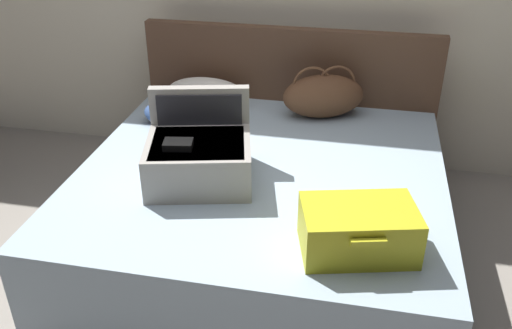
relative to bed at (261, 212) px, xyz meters
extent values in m
plane|color=gray|center=(0.00, -0.40, -0.28)|extent=(12.00, 12.00, 0.00)
cube|color=#99ADBC|center=(0.00, 0.00, 0.00)|extent=(1.88, 1.83, 0.55)
cube|color=#4C3323|center=(0.00, 0.96, 0.24)|extent=(1.92, 0.08, 1.03)
cube|color=gray|center=(-0.28, -0.19, 0.39)|extent=(0.59, 0.52, 0.22)
cube|color=#28282D|center=(-0.28, -0.19, 0.42)|extent=(0.52, 0.46, 0.15)
cube|color=black|center=(-0.35, -0.26, 0.51)|extent=(0.15, 0.11, 0.04)
cube|color=gray|center=(-0.33, 0.04, 0.48)|extent=(0.51, 0.17, 0.41)
cube|color=#28282D|center=(-0.32, 0.00, 0.48)|extent=(0.42, 0.11, 0.35)
cube|color=gold|center=(0.52, -0.59, 0.36)|extent=(0.52, 0.40, 0.16)
cube|color=#28282D|center=(0.52, -0.59, 0.38)|extent=(0.46, 0.35, 0.11)
cube|color=#B21E19|center=(0.45, -0.64, 0.45)|extent=(0.11, 0.13, 0.03)
cube|color=gold|center=(0.52, -0.59, 0.46)|extent=(0.52, 0.40, 0.04)
cube|color=gold|center=(0.56, -0.74, 0.44)|extent=(0.14, 0.06, 0.02)
ellipsoid|color=brown|center=(0.25, 0.72, 0.41)|extent=(0.55, 0.38, 0.27)
torus|color=brown|center=(0.17, 0.70, 0.48)|extent=(0.23, 0.09, 0.24)
torus|color=brown|center=(0.32, 0.75, 0.48)|extent=(0.23, 0.09, 0.24)
ellipsoid|color=navy|center=(-0.58, 0.41, 0.35)|extent=(0.48, 0.33, 0.15)
ellipsoid|color=white|center=(-0.51, 0.74, 0.37)|extent=(0.53, 0.26, 0.19)
camera|label=1|loc=(0.48, -2.46, 1.71)|focal=38.82mm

